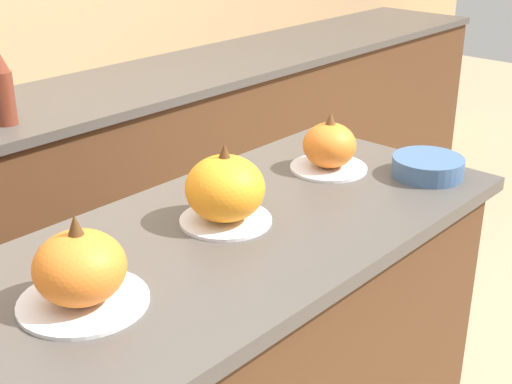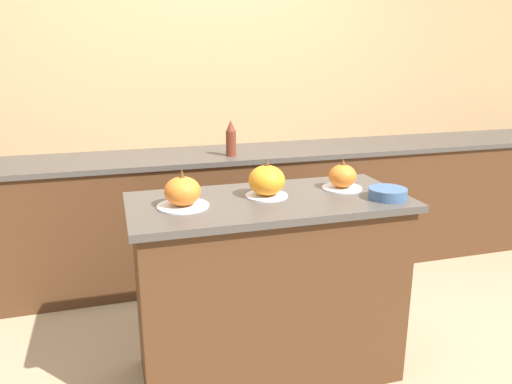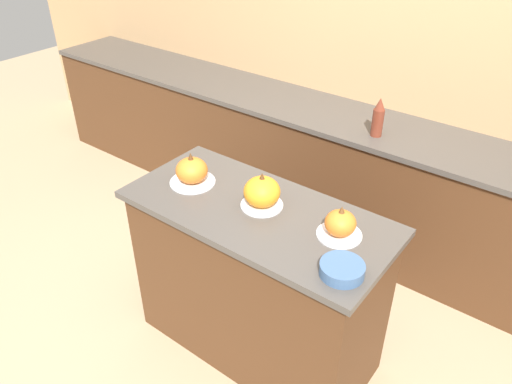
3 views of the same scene
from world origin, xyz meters
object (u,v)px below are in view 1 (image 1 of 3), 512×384
Objects in this scene: pumpkin_cake_right at (329,148)px; bottle_tall at (2,89)px; pumpkin_cake_center at (227,190)px; mixing_bowl at (428,167)px; pumpkin_cake_left at (80,271)px.

pumpkin_cake_right is 0.82× the size of bottle_tall.
bottle_tall is at bearing 85.79° from pumpkin_cake_center.
bottle_tall is at bearing 109.94° from mixing_bowl.
pumpkin_cake_right is at bearing 121.40° from mixing_bowl.
pumpkin_cake_center is 0.41m from pumpkin_cake_right.
pumpkin_cake_center reaches higher than pumpkin_cake_left.
pumpkin_cake_left is at bearing 171.23° from mixing_bowl.
pumpkin_cake_right is (0.41, 0.02, -0.02)m from pumpkin_cake_center.
mixing_bowl is at bearing -8.77° from pumpkin_cake_left.
pumpkin_cake_center is at bearing -176.88° from pumpkin_cake_right.
pumpkin_cake_right is at bearing 4.81° from pumpkin_cake_left.
pumpkin_cake_center reaches higher than pumpkin_cake_right.
pumpkin_cake_center is 1.13× the size of mixing_bowl.
pumpkin_cake_center is at bearing 6.44° from pumpkin_cake_left.
pumpkin_cake_center is at bearing 160.14° from mixing_bowl.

